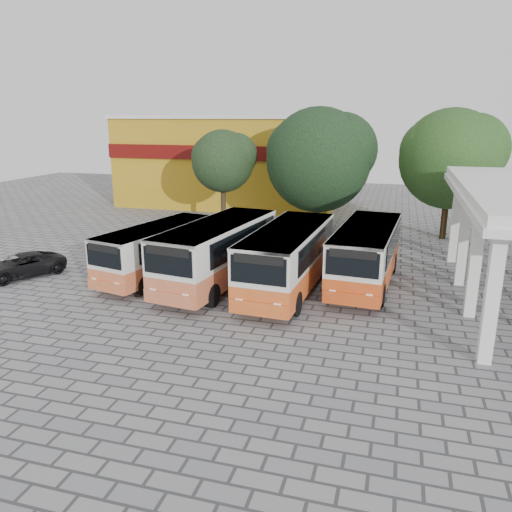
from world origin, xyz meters
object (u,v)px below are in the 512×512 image
(bus_far_left, at_px, (158,248))
(bus_centre_left, at_px, (218,250))
(bus_centre_right, at_px, (288,256))
(bus_far_right, at_px, (366,252))
(parked_car, at_px, (22,266))

(bus_far_left, bearing_deg, bus_centre_left, 7.72)
(bus_centre_right, bearing_deg, bus_centre_left, -177.50)
(bus_far_right, bearing_deg, bus_far_left, -166.51)
(bus_far_right, distance_m, parked_car, 18.01)
(bus_centre_left, distance_m, bus_centre_right, 3.59)
(parked_car, bearing_deg, bus_far_right, 40.80)
(bus_far_right, bearing_deg, parked_car, -164.13)
(bus_far_left, xyz_separation_m, parked_car, (-7.07, -1.90, -0.99))
(bus_centre_left, bearing_deg, bus_far_left, -176.88)
(bus_far_left, relative_size, bus_centre_left, 0.88)
(bus_centre_right, bearing_deg, parked_car, -170.31)
(bus_far_right, bearing_deg, bus_centre_left, -160.07)
(bus_centre_right, xyz_separation_m, parked_car, (-14.08, -1.57, -1.21))
(parked_car, bearing_deg, bus_centre_left, 37.98)
(bus_centre_left, distance_m, parked_car, 10.69)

